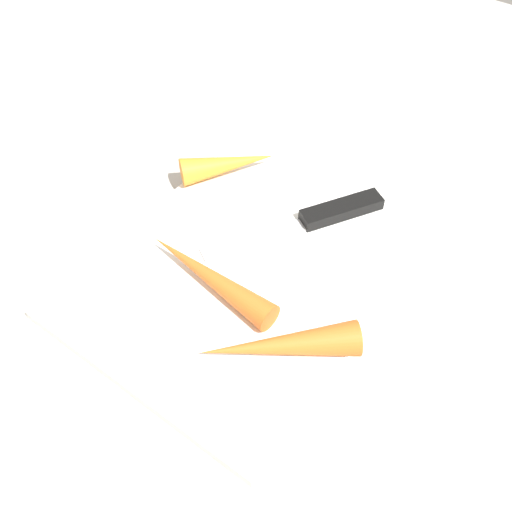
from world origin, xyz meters
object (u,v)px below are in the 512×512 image
(carrot_longest, at_px, (209,276))
(carrot_medium, at_px, (279,345))
(cutting_board, at_px, (256,260))
(knife, at_px, (330,213))
(carrot_shortest, at_px, (229,164))

(carrot_longest, bearing_deg, carrot_medium, 170.26)
(cutting_board, height_order, carrot_longest, carrot_longest)
(carrot_longest, bearing_deg, knife, -102.63)
(knife, distance_m, carrot_shortest, 0.13)
(carrot_shortest, height_order, carrot_medium, same)
(cutting_board, distance_m, carrot_longest, 0.06)
(knife, distance_m, carrot_longest, 0.15)
(knife, bearing_deg, carrot_longest, 13.92)
(carrot_longest, distance_m, carrot_shortest, 0.16)
(cutting_board, height_order, carrot_shortest, carrot_shortest)
(cutting_board, relative_size, carrot_medium, 2.67)
(knife, height_order, carrot_longest, carrot_longest)
(cutting_board, bearing_deg, carrot_longest, -13.85)
(cutting_board, relative_size, knife, 1.98)
(cutting_board, xyz_separation_m, carrot_shortest, (-0.08, -0.10, 0.02))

